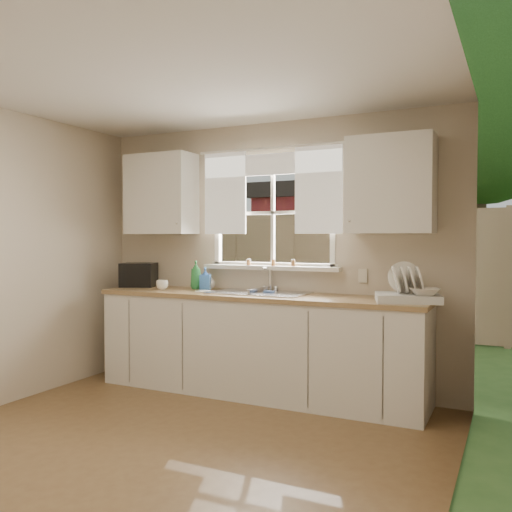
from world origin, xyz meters
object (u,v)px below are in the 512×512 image
at_px(soap_bottle_a, 196,275).
at_px(dish_rack, 407,293).
at_px(black_appliance, 139,275).
at_px(cup, 162,285).

bearing_deg(soap_bottle_a, dish_rack, -29.22).
relative_size(dish_rack, soap_bottle_a, 2.05).
relative_size(soap_bottle_a, black_appliance, 0.83).
distance_m(soap_bottle_a, black_appliance, 0.66).
bearing_deg(soap_bottle_a, cup, -166.98).
bearing_deg(black_appliance, soap_bottle_a, -17.31).
bearing_deg(dish_rack, black_appliance, 177.18).
relative_size(cup, black_appliance, 0.35).
xyz_separation_m(dish_rack, soap_bottle_a, (-2.06, 0.18, 0.07)).
bearing_deg(black_appliance, cup, -42.18).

